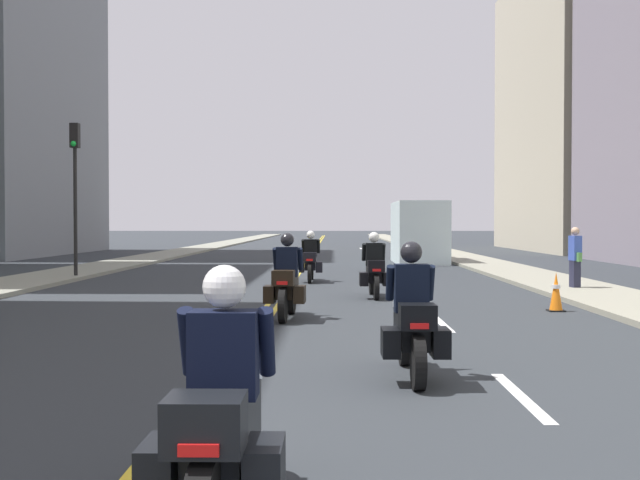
{
  "coord_description": "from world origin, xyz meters",
  "views": [
    {
      "loc": [
        1.35,
        -0.32,
        1.84
      ],
      "look_at": [
        1.1,
        14.55,
        1.51
      ],
      "focal_mm": 44.09,
      "sensor_mm": 36.0,
      "label": 1
    }
  ],
  "objects_px": {
    "motorcycle_0": "(222,427)",
    "parked_truck": "(417,235)",
    "motorcycle_3": "(374,271)",
    "motorcycle_2": "(287,284)",
    "traffic_cone_0": "(556,292)",
    "motorcycle_4": "(311,261)",
    "motorcycle_1": "(412,324)",
    "traffic_light_near": "(75,173)",
    "pedestrian_1": "(575,258)"
  },
  "relations": [
    {
      "from": "motorcycle_0",
      "to": "motorcycle_4",
      "type": "height_order",
      "value": "motorcycle_4"
    },
    {
      "from": "traffic_light_near",
      "to": "parked_truck",
      "type": "bearing_deg",
      "value": 41.88
    },
    {
      "from": "traffic_light_near",
      "to": "parked_truck",
      "type": "height_order",
      "value": "traffic_light_near"
    },
    {
      "from": "traffic_cone_0",
      "to": "traffic_light_near",
      "type": "relative_size",
      "value": 0.16
    },
    {
      "from": "motorcycle_2",
      "to": "pedestrian_1",
      "type": "relative_size",
      "value": 1.22
    },
    {
      "from": "pedestrian_1",
      "to": "motorcycle_0",
      "type": "bearing_deg",
      "value": -32.85
    },
    {
      "from": "motorcycle_2",
      "to": "motorcycle_3",
      "type": "relative_size",
      "value": 1.0
    },
    {
      "from": "motorcycle_1",
      "to": "pedestrian_1",
      "type": "xyz_separation_m",
      "value": [
        5.53,
        11.79,
        0.25
      ]
    },
    {
      "from": "motorcycle_4",
      "to": "traffic_light_near",
      "type": "height_order",
      "value": "traffic_light_near"
    },
    {
      "from": "pedestrian_1",
      "to": "traffic_cone_0",
      "type": "bearing_deg",
      "value": -30.88
    },
    {
      "from": "parked_truck",
      "to": "motorcycle_4",
      "type": "bearing_deg",
      "value": -110.87
    },
    {
      "from": "traffic_cone_0",
      "to": "traffic_light_near",
      "type": "height_order",
      "value": "traffic_light_near"
    },
    {
      "from": "motorcycle_0",
      "to": "motorcycle_2",
      "type": "height_order",
      "value": "motorcycle_2"
    },
    {
      "from": "pedestrian_1",
      "to": "traffic_light_near",
      "type": "bearing_deg",
      "value": -116.31
    },
    {
      "from": "motorcycle_4",
      "to": "motorcycle_2",
      "type": "bearing_deg",
      "value": -90.47
    },
    {
      "from": "motorcycle_1",
      "to": "pedestrian_1",
      "type": "bearing_deg",
      "value": 64.44
    },
    {
      "from": "motorcycle_0",
      "to": "motorcycle_4",
      "type": "relative_size",
      "value": 1.02
    },
    {
      "from": "motorcycle_4",
      "to": "pedestrian_1",
      "type": "distance_m",
      "value": 7.94
    },
    {
      "from": "motorcycle_3",
      "to": "pedestrian_1",
      "type": "xyz_separation_m",
      "value": [
        5.45,
        1.75,
        0.23
      ]
    },
    {
      "from": "motorcycle_3",
      "to": "motorcycle_1",
      "type": "bearing_deg",
      "value": -91.9
    },
    {
      "from": "motorcycle_4",
      "to": "motorcycle_1",
      "type": "bearing_deg",
      "value": -83.25
    },
    {
      "from": "motorcycle_1",
      "to": "motorcycle_2",
      "type": "distance_m",
      "value": 5.98
    },
    {
      "from": "traffic_light_near",
      "to": "parked_truck",
      "type": "xyz_separation_m",
      "value": [
        12.36,
        11.08,
        -2.2
      ]
    },
    {
      "from": "motorcycle_1",
      "to": "traffic_cone_0",
      "type": "distance_m",
      "value": 8.04
    },
    {
      "from": "motorcycle_1",
      "to": "pedestrian_1",
      "type": "relative_size",
      "value": 1.23
    },
    {
      "from": "motorcycle_3",
      "to": "motorcycle_0",
      "type": "bearing_deg",
      "value": -97.86
    },
    {
      "from": "motorcycle_0",
      "to": "parked_truck",
      "type": "distance_m",
      "value": 32.38
    },
    {
      "from": "motorcycle_3",
      "to": "traffic_cone_0",
      "type": "relative_size",
      "value": 2.59
    },
    {
      "from": "motorcycle_2",
      "to": "traffic_cone_0",
      "type": "relative_size",
      "value": 2.59
    },
    {
      "from": "motorcycle_0",
      "to": "traffic_cone_0",
      "type": "bearing_deg",
      "value": 65.94
    },
    {
      "from": "motorcycle_2",
      "to": "pedestrian_1",
      "type": "distance_m",
      "value": 9.54
    },
    {
      "from": "motorcycle_4",
      "to": "traffic_cone_0",
      "type": "relative_size",
      "value": 2.74
    },
    {
      "from": "traffic_cone_0",
      "to": "pedestrian_1",
      "type": "bearing_deg",
      "value": 68.63
    },
    {
      "from": "motorcycle_0",
      "to": "traffic_cone_0",
      "type": "xyz_separation_m",
      "value": [
        5.28,
        11.82,
        -0.24
      ]
    },
    {
      "from": "motorcycle_4",
      "to": "parked_truck",
      "type": "distance_m",
      "value": 13.03
    },
    {
      "from": "motorcycle_0",
      "to": "motorcycle_1",
      "type": "height_order",
      "value": "motorcycle_1"
    },
    {
      "from": "motorcycle_1",
      "to": "parked_truck",
      "type": "relative_size",
      "value": 0.33
    },
    {
      "from": "motorcycle_2",
      "to": "motorcycle_3",
      "type": "distance_m",
      "value": 4.73
    },
    {
      "from": "motorcycle_3",
      "to": "motorcycle_4",
      "type": "bearing_deg",
      "value": 106.94
    },
    {
      "from": "motorcycle_2",
      "to": "traffic_light_near",
      "type": "bearing_deg",
      "value": 128.76
    },
    {
      "from": "motorcycle_3",
      "to": "parked_truck",
      "type": "height_order",
      "value": "parked_truck"
    },
    {
      "from": "motorcycle_1",
      "to": "parked_truck",
      "type": "distance_m",
      "value": 27.53
    },
    {
      "from": "motorcycle_2",
      "to": "parked_truck",
      "type": "distance_m",
      "value": 22.2
    },
    {
      "from": "motorcycle_0",
      "to": "parked_truck",
      "type": "xyz_separation_m",
      "value": [
        4.58,
        32.05,
        0.63
      ]
    },
    {
      "from": "motorcycle_4",
      "to": "traffic_cone_0",
      "type": "distance_m",
      "value": 9.68
    },
    {
      "from": "motorcycle_0",
      "to": "traffic_cone_0",
      "type": "height_order",
      "value": "motorcycle_0"
    },
    {
      "from": "motorcycle_4",
      "to": "traffic_light_near",
      "type": "distance_m",
      "value": 8.29
    },
    {
      "from": "traffic_light_near",
      "to": "pedestrian_1",
      "type": "height_order",
      "value": "traffic_light_near"
    },
    {
      "from": "motorcycle_0",
      "to": "motorcycle_3",
      "type": "xyz_separation_m",
      "value": [
        1.66,
        14.72,
        0.01
      ]
    },
    {
      "from": "motorcycle_1",
      "to": "traffic_light_near",
      "type": "relative_size",
      "value": 0.42
    }
  ]
}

